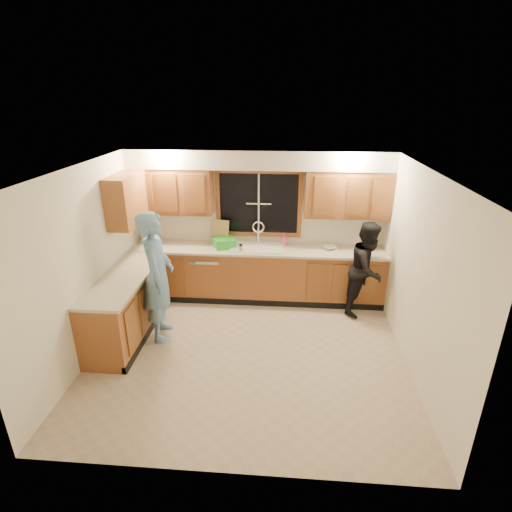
{
  "coord_description": "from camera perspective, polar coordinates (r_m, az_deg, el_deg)",
  "views": [
    {
      "loc": [
        0.47,
        -4.56,
        3.3
      ],
      "look_at": [
        0.05,
        0.65,
        1.17
      ],
      "focal_mm": 28.0,
      "sensor_mm": 36.0,
      "label": 1
    }
  ],
  "objects": [
    {
      "name": "ceiling",
      "position": [
        4.65,
        -1.32,
        12.31
      ],
      "size": [
        4.2,
        4.2,
        0.0
      ],
      "primitive_type": "plane",
      "rotation": [
        3.14,
        0.0,
        0.0
      ],
      "color": "silver"
    },
    {
      "name": "countertop_back",
      "position": [
        6.61,
        0.18,
        0.94
      ],
      "size": [
        4.2,
        0.63,
        0.04
      ],
      "primitive_type": "cube",
      "color": "beige",
      "rests_on": "base_cabinets_back"
    },
    {
      "name": "floor",
      "position": [
        5.65,
        -1.1,
        -13.53
      ],
      "size": [
        4.2,
        4.2,
        0.0
      ],
      "primitive_type": "plane",
      "color": "#BAA88F",
      "rests_on": "ground"
    },
    {
      "name": "bowl",
      "position": [
        6.68,
        10.43,
        1.19
      ],
      "size": [
        0.26,
        0.26,
        0.05
      ],
      "primitive_type": "imported",
      "rotation": [
        0.0,
        0.0,
        0.41
      ],
      "color": "silver",
      "rests_on": "countertop_back"
    },
    {
      "name": "window_frame",
      "position": [
        6.69,
        0.39,
        7.49
      ],
      "size": [
        1.44,
        0.03,
        1.14
      ],
      "color": "black",
      "rests_on": "wall_back"
    },
    {
      "name": "woman",
      "position": [
        6.48,
        15.66,
        -1.76
      ],
      "size": [
        0.9,
        0.94,
        1.52
      ],
      "primitive_type": "imported",
      "rotation": [
        0.0,
        0.0,
        0.92
      ],
      "color": "black",
      "rests_on": "floor"
    },
    {
      "name": "cutting_board",
      "position": [
        6.78,
        -5.18,
        3.44
      ],
      "size": [
        0.33,
        0.18,
        0.41
      ],
      "primitive_type": "cube",
      "rotation": [
        -0.21,
        0.0,
        -0.26
      ],
      "color": "tan",
      "rests_on": "countertop_back"
    },
    {
      "name": "upper_cabinets_right",
      "position": [
        6.54,
        13.0,
        8.61
      ],
      "size": [
        1.35,
        0.33,
        0.75
      ],
      "primitive_type": "cube",
      "color": "#98572C",
      "rests_on": "wall_back"
    },
    {
      "name": "can_right",
      "position": [
        6.43,
        -2.19,
        1.0
      ],
      "size": [
        0.07,
        0.07,
        0.11
      ],
      "primitive_type": "cylinder",
      "rotation": [
        0.0,
        0.0,
        0.14
      ],
      "color": "#C3B596",
      "rests_on": "countertop_back"
    },
    {
      "name": "countertop_left",
      "position": [
        5.91,
        -18.32,
        -2.94
      ],
      "size": [
        0.63,
        1.9,
        0.04
      ],
      "primitive_type": "cube",
      "color": "beige",
      "rests_on": "base_cabinets_left"
    },
    {
      "name": "wall_right",
      "position": [
        5.26,
        22.23,
        -2.49
      ],
      "size": [
        0.0,
        3.8,
        3.8
      ],
      "primitive_type": "plane",
      "rotation": [
        1.57,
        0.0,
        -1.57
      ],
      "color": "white",
      "rests_on": "ground"
    },
    {
      "name": "base_cabinets_left",
      "position": [
        6.12,
        -17.94,
        -6.84
      ],
      "size": [
        0.6,
        1.9,
        0.88
      ],
      "primitive_type": "cube",
      "color": "#98572C",
      "rests_on": "ground"
    },
    {
      "name": "man",
      "position": [
        5.71,
        -13.88,
        -2.89
      ],
      "size": [
        0.58,
        0.76,
        1.88
      ],
      "primitive_type": "imported",
      "rotation": [
        0.0,
        0.0,
        1.78
      ],
      "color": "#6CA0CD",
      "rests_on": "floor"
    },
    {
      "name": "soffit",
      "position": [
        6.37,
        0.3,
        13.65
      ],
      "size": [
        4.2,
        0.35,
        0.3
      ],
      "primitive_type": "cube",
      "color": "silver",
      "rests_on": "wall_back"
    },
    {
      "name": "dish_crate",
      "position": [
        6.67,
        -4.57,
        1.93
      ],
      "size": [
        0.43,
        0.42,
        0.15
      ],
      "primitive_type": "cube",
      "rotation": [
        0.0,
        0.0,
        0.41
      ],
      "color": "green",
      "rests_on": "countertop_back"
    },
    {
      "name": "can_left",
      "position": [
        6.48,
        -2.17,
        1.2
      ],
      "size": [
        0.07,
        0.07,
        0.11
      ],
      "primitive_type": "cylinder",
      "rotation": [
        0.0,
        0.0,
        0.21
      ],
      "color": "#C3B596",
      "rests_on": "countertop_back"
    },
    {
      "name": "dishwasher",
      "position": [
        6.92,
        -6.86,
        -2.62
      ],
      "size": [
        0.6,
        0.56,
        0.82
      ],
      "primitive_type": "cube",
      "color": "white",
      "rests_on": "floor"
    },
    {
      "name": "upper_cabinets_return",
      "position": [
        6.34,
        -18.02,
        7.68
      ],
      "size": [
        0.33,
        0.9,
        0.75
      ],
      "primitive_type": "cube",
      "color": "#98572C",
      "rests_on": "wall_left"
    },
    {
      "name": "base_cabinets_back",
      "position": [
        6.81,
        0.19,
        -2.62
      ],
      "size": [
        4.2,
        0.6,
        0.88
      ],
      "primitive_type": "cube",
      "color": "#98572C",
      "rests_on": "ground"
    },
    {
      "name": "sink",
      "position": [
        6.65,
        0.19,
        0.72
      ],
      "size": [
        0.86,
        0.52,
        0.57
      ],
      "color": "white",
      "rests_on": "countertop_back"
    },
    {
      "name": "upper_cabinets_left",
      "position": [
        6.74,
        -12.04,
        9.09
      ],
      "size": [
        1.35,
        0.33,
        0.75
      ],
      "primitive_type": "cube",
      "color": "#98572C",
      "rests_on": "wall_back"
    },
    {
      "name": "wall_left",
      "position": [
        5.62,
        -23.02,
        -1.04
      ],
      "size": [
        0.0,
        3.8,
        3.8
      ],
      "primitive_type": "plane",
      "rotation": [
        1.57,
        0.0,
        1.57
      ],
      "color": "white",
      "rests_on": "ground"
    },
    {
      "name": "stove",
      "position": [
        5.67,
        -20.05,
        -9.49
      ],
      "size": [
        0.58,
        0.75,
        0.9
      ],
      "primitive_type": "cube",
      "color": "white",
      "rests_on": "floor"
    },
    {
      "name": "wall_back",
      "position": [
        6.79,
        0.39,
        4.66
      ],
      "size": [
        4.2,
        0.0,
        4.2
      ],
      "primitive_type": "plane",
      "rotation": [
        1.57,
        0.0,
        0.0
      ],
      "color": "white",
      "rests_on": "ground"
    },
    {
      "name": "soap_bottle",
      "position": [
        6.76,
        4.0,
        2.44
      ],
      "size": [
        0.1,
        0.1,
        0.2
      ],
      "primitive_type": "imported",
      "rotation": [
        0.0,
        0.0,
        0.13
      ],
      "color": "#F65D97",
      "rests_on": "countertop_back"
    },
    {
      "name": "knife_block",
      "position": [
        7.05,
        -14.6,
        2.72
      ],
      "size": [
        0.12,
        0.1,
        0.22
      ],
      "primitive_type": "cube",
      "rotation": [
        0.0,
        0.0,
        0.02
      ],
      "color": "brown",
      "rests_on": "countertop_back"
    }
  ]
}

